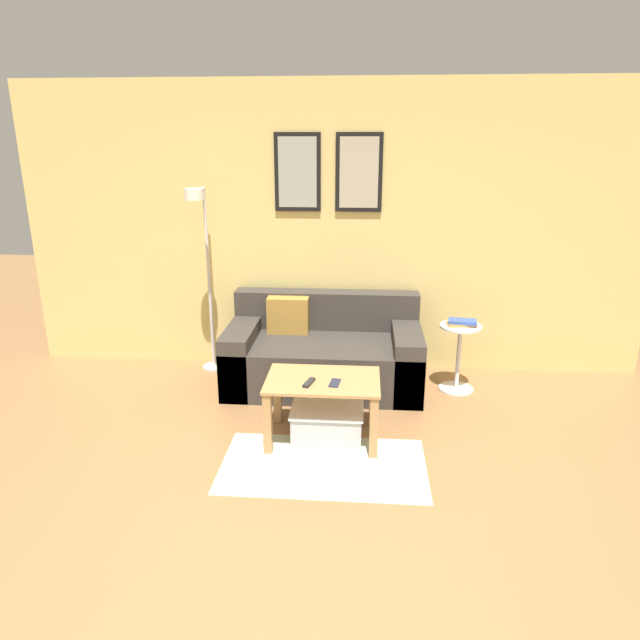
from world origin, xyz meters
The scene contains 11 objects.
ground_plane centered at (0.00, 0.00, 0.00)m, with size 16.00×16.00×0.00m, color olive.
wall_back centered at (0.00, 3.10, 1.28)m, with size 5.60×0.09×2.55m.
area_rug centered at (0.06, 1.29, 0.00)m, with size 1.35×0.77×0.01m, color #B2B79E.
couch centered at (-0.04, 2.62, 0.27)m, with size 1.65×0.89×0.75m.
coffee_table centered at (0.03, 1.65, 0.36)m, with size 0.79×0.52×0.46m.
storage_bin centered at (0.06, 1.68, 0.12)m, with size 0.51×0.43×0.24m.
floor_lamp centered at (-1.09, 2.75, 1.11)m, with size 0.21×0.46×1.67m.
side_table centered at (1.11, 2.58, 0.35)m, with size 0.35×0.35×0.58m.
book_stack centered at (1.11, 2.58, 0.60)m, with size 0.25×0.16×0.05m.
remote_control centered at (-0.06, 1.56, 0.47)m, with size 0.04×0.15×0.02m, color #232328.
cell_phone centered at (0.11, 1.58, 0.46)m, with size 0.07×0.14×0.01m, color #1E2338.
Camera 1 is at (0.29, -1.99, 2.05)m, focal length 32.00 mm.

